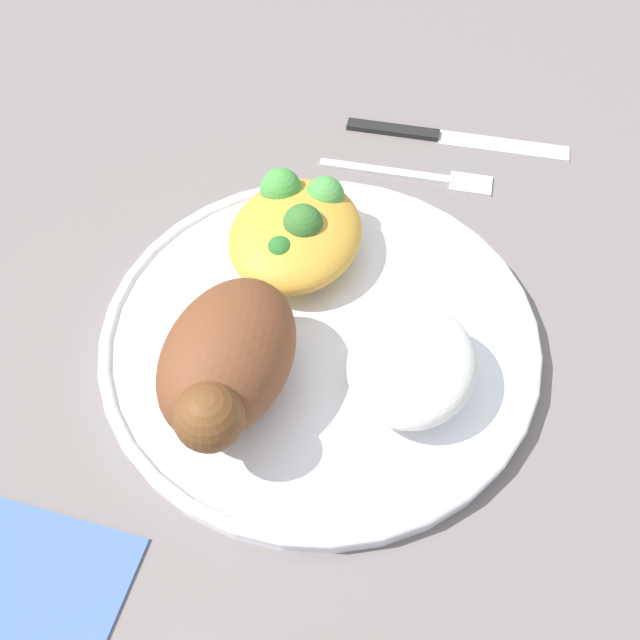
% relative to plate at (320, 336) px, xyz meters
% --- Properties ---
extents(ground_plane, '(2.00, 2.00, 0.00)m').
position_rel_plate_xyz_m(ground_plane, '(0.00, 0.00, -0.01)').
color(ground_plane, slate).
extents(plate, '(0.29, 0.29, 0.02)m').
position_rel_plate_xyz_m(plate, '(0.00, 0.00, 0.00)').
color(plate, white).
rests_on(plate, ground_plane).
extents(roasted_chicken, '(0.12, 0.08, 0.07)m').
position_rel_plate_xyz_m(roasted_chicken, '(0.06, -0.04, 0.04)').
color(roasted_chicken, brown).
rests_on(roasted_chicken, plate).
extents(rice_pile, '(0.09, 0.08, 0.04)m').
position_rel_plate_xyz_m(rice_pile, '(0.02, 0.07, 0.03)').
color(rice_pile, white).
rests_on(rice_pile, plate).
extents(mac_cheese_with_broccoli, '(0.11, 0.09, 0.05)m').
position_rel_plate_xyz_m(mac_cheese_with_broccoli, '(-0.06, -0.04, 0.03)').
color(mac_cheese_with_broccoli, gold).
rests_on(mac_cheese_with_broccoli, plate).
extents(fork, '(0.03, 0.14, 0.01)m').
position_rel_plate_xyz_m(fork, '(-0.18, 0.02, -0.01)').
color(fork, silver).
rests_on(fork, ground_plane).
extents(knife, '(0.04, 0.19, 0.01)m').
position_rel_plate_xyz_m(knife, '(-0.24, 0.02, -0.01)').
color(knife, black).
rests_on(knife, ground_plane).
extents(napkin, '(0.10, 0.12, 0.00)m').
position_rel_plate_xyz_m(napkin, '(0.21, -0.10, -0.01)').
color(napkin, '#47669E').
rests_on(napkin, ground_plane).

